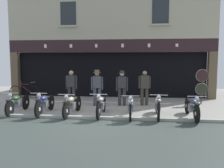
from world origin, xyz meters
The scene contains 17 objects.
ground centered at (0.00, -0.98, -0.04)m, with size 23.80×22.00×0.18m.
shop_facade centered at (0.00, 7.01, 1.73)m, with size 12.10×4.42×6.39m.
motorcycle_far_left centered at (-3.22, 0.76, 0.42)m, with size 0.62×2.02×0.91m.
motorcycle_left centered at (-2.06, 0.72, 0.43)m, with size 0.62×2.06×0.92m.
motorcycle_center_left centered at (-0.94, 0.65, 0.41)m, with size 0.62×2.05×0.90m.
motorcycle_center centered at (0.20, 0.64, 0.43)m, with size 0.62×2.03×0.93m.
motorcycle_center_right centered at (1.32, 0.57, 0.41)m, with size 0.62×2.05×0.90m.
motorcycle_right centered at (2.34, 0.65, 0.43)m, with size 0.62×1.97×0.93m.
motorcycle_far_right centered at (3.56, 0.58, 0.43)m, with size 0.62×2.07×0.91m.
salesman_left centered at (-1.51, 2.60, 0.91)m, with size 0.56×0.26×1.64m.
shopkeeper_center centered at (-0.29, 2.59, 0.94)m, with size 0.55×0.36×1.68m.
salesman_right centered at (0.87, 2.72, 0.91)m, with size 0.56×0.34×1.65m.
assistant_far_right centered at (1.92, 2.91, 0.90)m, with size 0.56×0.26×1.63m.
tyre_sign_pole centered at (4.69, 3.48, 1.04)m, with size 0.60×0.06×1.71m.
advert_board_near centered at (-1.95, 5.40, 1.78)m, with size 0.75×0.03×1.04m.
advert_board_far centered at (-3.15, 5.40, 1.82)m, with size 0.65×0.03×1.04m.
leaning_bicycle centered at (-4.80, 4.40, 0.38)m, with size 1.81×0.50×0.95m.
Camera 1 is at (1.51, -7.91, 2.08)m, focal length 36.78 mm.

